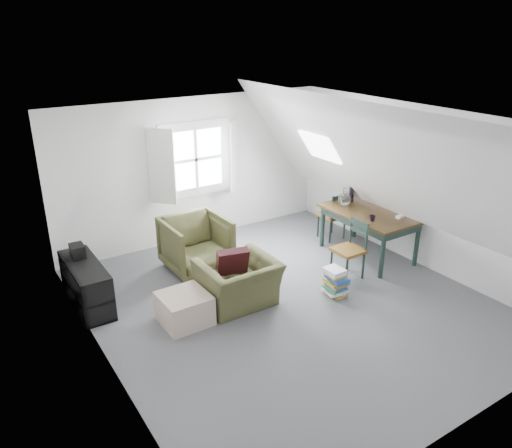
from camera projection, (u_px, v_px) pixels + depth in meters
floor at (288, 302)px, 6.94m from camera, size 5.50×5.50×0.00m
ceiling at (293, 123)px, 6.00m from camera, size 5.50×5.50×0.00m
wall_back at (195, 170)px, 8.61m from camera, size 5.00×0.00×5.00m
wall_front at (478, 316)px, 4.34m from camera, size 5.00×0.00×5.00m
wall_left at (98, 267)px, 5.22m from camera, size 0.00×5.50×5.50m
wall_right at (419, 187)px, 7.73m from camera, size 0.00×5.50×5.50m
slope_left at (178, 203)px, 5.50m from camera, size 3.19×5.50×4.48m
slope_right at (379, 163)px, 7.06m from camera, size 3.19×5.50×4.48m
dormer_window at (197, 160)px, 8.48m from camera, size 1.71×0.35×1.30m
skylight at (320, 147)px, 8.08m from camera, size 0.35×0.75×0.47m
armchair_near at (238, 304)px, 6.92m from camera, size 1.00×0.88×0.65m
armchair_far at (197, 269)px, 7.89m from camera, size 0.93×0.96×0.86m
throw_pillow at (232, 263)px, 6.82m from camera, size 0.48×0.35×0.45m
ottoman at (184, 309)px, 6.42m from camera, size 0.61×0.61×0.40m
dining_table at (369, 218)px, 8.10m from camera, size 0.93×1.55×0.78m
demijohn at (344, 199)px, 8.29m from camera, size 0.21×0.21×0.30m
vase_twigs at (351, 193)px, 8.48m from camera, size 0.08×0.09×0.65m
cup at (372, 221)px, 7.70m from camera, size 0.12×0.12×0.09m
paper_box at (400, 217)px, 7.80m from camera, size 0.13×0.09×0.04m
dining_chair_far at (333, 215)px, 8.84m from camera, size 0.41×0.41×0.87m
dining_chair_near at (350, 249)px, 7.49m from camera, size 0.42×0.42×0.89m
media_shelf at (88, 288)px, 6.76m from camera, size 0.41×1.23×0.63m
electronics_box at (78, 251)px, 6.82m from camera, size 0.18×0.25×0.20m
magazine_stack at (335, 282)px, 7.08m from camera, size 0.30×0.36×0.40m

